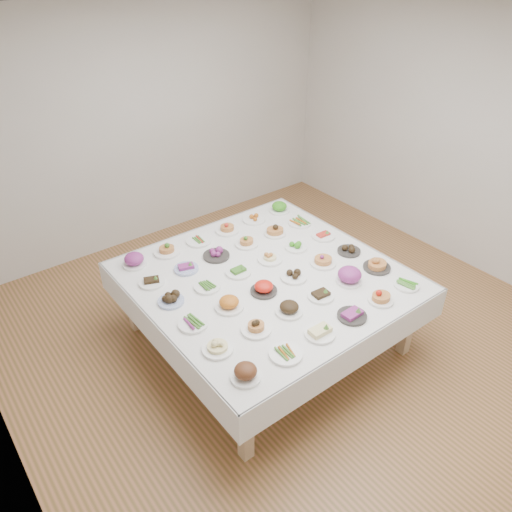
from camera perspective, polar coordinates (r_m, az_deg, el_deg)
room_envelope at (r=4.04m, az=3.94°, el=11.56°), size 5.02×5.02×2.81m
display_table at (r=4.46m, az=1.18°, el=-2.94°), size 2.21×2.21×0.75m
dish_0 at (r=3.46m, az=-1.20°, el=-13.05°), size 0.22×0.22×0.13m
dish_1 at (r=3.65m, az=3.43°, el=-11.03°), size 0.24×0.24×0.05m
dish_2 at (r=3.82m, az=7.33°, el=-8.43°), size 0.23×0.23×0.11m
dish_3 at (r=4.01m, az=10.96°, el=-6.40°), size 0.23×0.23×0.11m
dish_4 at (r=4.23m, az=14.12°, el=-4.50°), size 0.21×0.21×0.11m
dish_5 at (r=4.47m, az=16.83°, el=-3.10°), size 0.22×0.22×0.05m
dish_6 at (r=3.67m, az=-4.43°, el=-10.02°), size 0.23×0.23×0.12m
dish_7 at (r=3.82m, az=0.01°, el=-7.96°), size 0.23×0.23×0.12m
dish_8 at (r=3.99m, az=3.81°, el=-5.91°), size 0.22×0.22×0.11m
dish_9 at (r=4.19m, az=7.42°, el=-4.34°), size 0.22×0.22×0.09m
dish_10 at (r=4.38m, az=10.64°, el=-2.19°), size 0.22×0.22×0.15m
dish_11 at (r=4.61m, az=13.72°, el=-0.72°), size 0.24×0.24×0.14m
dish_12 at (r=3.91m, az=-7.20°, el=-7.53°), size 0.23×0.23×0.06m
dish_13 at (r=4.03m, az=-3.10°, el=-5.25°), size 0.23×0.23×0.13m
dish_14 at (r=4.19m, az=0.90°, el=-3.46°), size 0.23×0.23×0.13m
dish_15 at (r=4.38m, az=4.35°, el=-2.02°), size 0.23×0.23×0.11m
dish_16 at (r=4.59m, az=7.69°, el=-0.36°), size 0.24×0.24×0.12m
dish_17 at (r=4.81m, az=10.60°, el=0.79°), size 0.22×0.22×0.09m
dish_18 at (r=4.15m, az=-9.72°, el=-4.80°), size 0.21×0.21×0.10m
dish_19 at (r=4.29m, az=-5.60°, el=-3.45°), size 0.22×0.22×0.05m
dish_20 at (r=4.44m, az=-2.03°, el=-1.66°), size 0.23×0.23×0.09m
dish_21 at (r=4.60m, az=1.61°, el=-0.02°), size 0.23×0.23×0.11m
dish_22 at (r=4.80m, az=4.61°, el=1.27°), size 0.21×0.21×0.09m
dish_23 at (r=5.01m, az=7.70°, el=2.47°), size 0.23×0.23×0.09m
dish_24 at (r=4.41m, az=-11.85°, el=-2.76°), size 0.22×0.22×0.09m
dish_25 at (r=4.52m, az=-8.00°, el=-1.22°), size 0.22×0.22×0.09m
dish_26 at (r=4.67m, az=-4.57°, el=0.37°), size 0.25×0.25×0.10m
dish_27 at (r=4.83m, az=-1.09°, el=1.79°), size 0.22×0.22×0.12m
dish_28 at (r=5.00m, az=2.19°, el=3.10°), size 0.23×0.22×0.13m
dish_29 at (r=5.23m, az=5.03°, el=3.92°), size 0.23×0.23×0.06m
dish_30 at (r=4.66m, az=-13.77°, el=-0.37°), size 0.23×0.23×0.14m
dish_31 at (r=4.77m, az=-10.19°, el=0.99°), size 0.25×0.25×0.14m
dish_32 at (r=4.92m, az=-6.56°, el=1.79°), size 0.24×0.24×0.05m
dish_33 at (r=5.06m, az=-3.32°, el=3.37°), size 0.24×0.24×0.13m
dish_34 at (r=5.26m, az=-0.25°, el=4.39°), size 0.24×0.24×0.09m
dish_35 at (r=5.44m, az=2.69°, el=5.70°), size 0.22×0.22×0.13m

